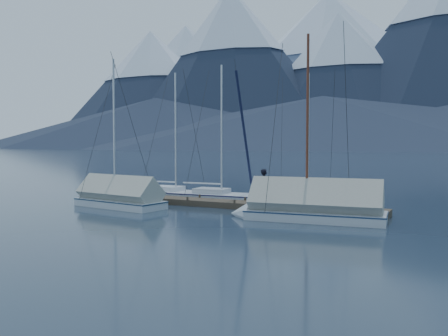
{
  "coord_description": "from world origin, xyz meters",
  "views": [
    {
      "loc": [
        12.17,
        -21.83,
        3.6
      ],
      "look_at": [
        0.0,
        2.0,
        2.2
      ],
      "focal_mm": 38.0,
      "sensor_mm": 36.0,
      "label": 1
    }
  ],
  "objects_px": {
    "sailboat_open_mid": "(229,198)",
    "sailboat_covered_near": "(303,210)",
    "sailboat_covered_far": "(113,199)",
    "person": "(265,186)",
    "sailboat_open_right": "(315,202)",
    "sailboat_open_left": "(182,195)"
  },
  "relations": [
    {
      "from": "sailboat_open_mid",
      "to": "sailboat_covered_near",
      "type": "relative_size",
      "value": 0.97
    },
    {
      "from": "sailboat_covered_near",
      "to": "sailboat_covered_far",
      "type": "distance_m",
      "value": 11.05
    },
    {
      "from": "sailboat_open_mid",
      "to": "person",
      "type": "height_order",
      "value": "sailboat_open_mid"
    },
    {
      "from": "sailboat_open_right",
      "to": "person",
      "type": "relative_size",
      "value": 4.59
    },
    {
      "from": "sailboat_open_left",
      "to": "sailboat_open_right",
      "type": "relative_size",
      "value": 1.07
    },
    {
      "from": "sailboat_open_mid",
      "to": "sailboat_open_right",
      "type": "distance_m",
      "value": 5.34
    },
    {
      "from": "sailboat_open_mid",
      "to": "sailboat_covered_near",
      "type": "bearing_deg",
      "value": -37.48
    },
    {
      "from": "sailboat_open_mid",
      "to": "sailboat_covered_near",
      "type": "height_order",
      "value": "sailboat_covered_near"
    },
    {
      "from": "sailboat_covered_far",
      "to": "person",
      "type": "height_order",
      "value": "sailboat_covered_far"
    },
    {
      "from": "sailboat_open_left",
      "to": "sailboat_covered_near",
      "type": "bearing_deg",
      "value": -27.0
    },
    {
      "from": "sailboat_covered_near",
      "to": "sailboat_open_right",
      "type": "bearing_deg",
      "value": 100.53
    },
    {
      "from": "sailboat_open_mid",
      "to": "sailboat_covered_near",
      "type": "xyz_separation_m",
      "value": [
        6.34,
        -4.86,
        0.32
      ]
    },
    {
      "from": "sailboat_open_right",
      "to": "person",
      "type": "xyz_separation_m",
      "value": [
        -2.07,
        -2.82,
        1.11
      ]
    },
    {
      "from": "sailboat_open_right",
      "to": "sailboat_covered_near",
      "type": "relative_size",
      "value": 0.88
    },
    {
      "from": "sailboat_covered_near",
      "to": "person",
      "type": "bearing_deg",
      "value": 137.48
    },
    {
      "from": "sailboat_open_left",
      "to": "sailboat_covered_far",
      "type": "relative_size",
      "value": 0.99
    },
    {
      "from": "sailboat_open_left",
      "to": "person",
      "type": "relative_size",
      "value": 4.91
    },
    {
      "from": "sailboat_open_left",
      "to": "sailboat_covered_far",
      "type": "height_order",
      "value": "sailboat_covered_far"
    },
    {
      "from": "sailboat_open_right",
      "to": "sailboat_covered_near",
      "type": "xyz_separation_m",
      "value": [
        1.06,
        -5.69,
        0.33
      ]
    },
    {
      "from": "sailboat_open_left",
      "to": "person",
      "type": "height_order",
      "value": "sailboat_open_left"
    },
    {
      "from": "sailboat_open_mid",
      "to": "sailboat_open_right",
      "type": "bearing_deg",
      "value": 8.99
    },
    {
      "from": "sailboat_covered_far",
      "to": "person",
      "type": "relative_size",
      "value": 4.97
    }
  ]
}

